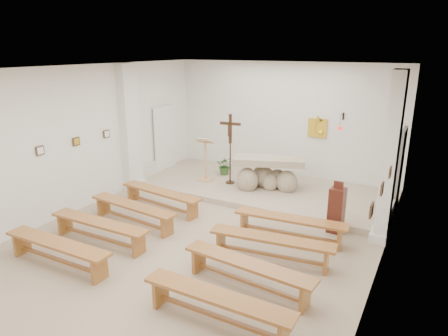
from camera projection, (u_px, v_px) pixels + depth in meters
The scene contains 31 objects.
ground at pixel (195, 242), 8.31m from camera, with size 7.00×10.00×0.00m, color tan.
wall_left at pixel (69, 142), 9.40m from camera, with size 0.02×10.00×3.50m, color white.
wall_right at pixel (382, 191), 6.19m from camera, with size 0.02×10.00×3.50m, color white.
wall_back at pixel (283, 121), 11.99m from camera, with size 7.00×0.02×3.50m, color white.
ceiling at pixel (191, 70), 7.29m from camera, with size 7.00×10.00×0.02m, color silver.
sanctuary_platform at pixel (262, 189), 11.22m from camera, with size 6.98×3.00×0.15m, color tan.
pilaster_left at pixel (130, 128), 11.03m from camera, with size 0.26×0.55×3.50m, color white.
pilaster_right at pixel (390, 159), 7.93m from camera, with size 0.26×0.55×3.50m, color white.
gold_wall_relief at pixel (317, 128), 11.51m from camera, with size 0.55×0.04×0.55m, color yellow.
sanctuary_lamp at pixel (340, 126), 10.93m from camera, with size 0.11×0.36×0.44m.
station_frame_left_front at pixel (40, 151), 8.73m from camera, with size 0.03×0.20×0.20m, color #442F1E.
station_frame_left_mid at pixel (76, 141), 9.57m from camera, with size 0.03×0.20×0.20m, color #442F1E.
station_frame_left_rear at pixel (106, 134), 10.41m from camera, with size 0.03×0.20×0.20m, color #442F1E.
station_frame_right_front at pixel (372, 210), 5.54m from camera, with size 0.03×0.20×0.20m, color #442F1E.
station_frame_right_mid at pixel (382, 189), 6.38m from camera, with size 0.03×0.20×0.20m, color #442F1E.
station_frame_right_rear at pixel (390, 172), 7.22m from camera, with size 0.03×0.20×0.20m, color #442F1E.
radiator_left at pixel (148, 172), 12.07m from camera, with size 0.10×0.85×0.52m, color silver.
radiator_right at pixel (389, 216), 8.92m from camera, with size 0.10×0.85×0.52m, color silver.
altar at pixel (267, 175), 10.91m from camera, with size 2.03×1.35×0.98m.
lectern at pixel (205, 159), 11.53m from camera, with size 0.51×0.44×1.29m.
crucifix_stand at pixel (230, 144), 11.13m from camera, with size 0.60×0.26×1.99m.
potted_plant at pixel (225, 165), 12.16m from camera, with size 0.51×0.44×0.57m, color #2E5622.
donation_pedestal at pixel (336, 210), 8.63m from camera, with size 0.33×0.33×1.16m.
bench_left_front at pixel (161, 195), 9.87m from camera, with size 2.39×0.67×0.50m.
bench_right_front at pixel (290, 223), 8.33m from camera, with size 2.38×0.58×0.50m.
bench_left_second at pixel (133, 210), 9.01m from camera, with size 2.39×0.60×0.50m.
bench_right_second at pixel (271, 243), 7.46m from camera, with size 2.39×0.67×0.50m.
bench_left_third at pixel (99, 227), 8.15m from camera, with size 2.36×0.40×0.50m.
bench_right_third at pixel (248, 269), 6.60m from camera, with size 2.38×0.58×0.50m.
bench_left_fourth at pixel (57, 248), 7.28m from camera, with size 2.37×0.41×0.50m.
bench_right_fourth at pixel (217, 302), 5.74m from camera, with size 2.36×0.38×0.50m.
Camera 1 is at (4.13, -6.29, 3.89)m, focal length 32.00 mm.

